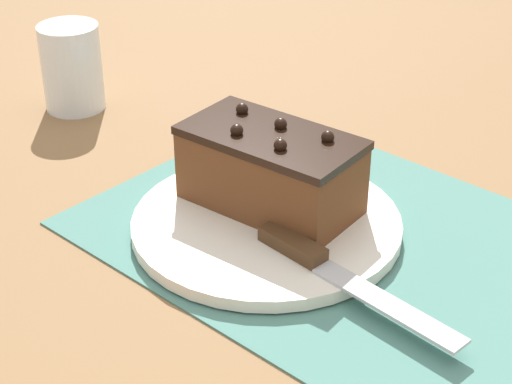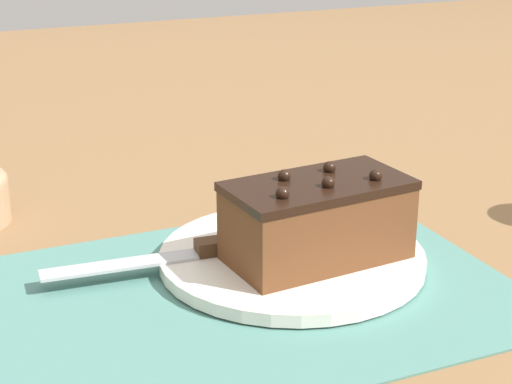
# 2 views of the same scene
# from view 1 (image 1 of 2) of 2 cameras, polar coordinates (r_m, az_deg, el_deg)

# --- Properties ---
(ground_plane) EXTENTS (3.00, 3.00, 0.00)m
(ground_plane) POSITION_cam_1_polar(r_m,az_deg,el_deg) (0.79, 5.70, -3.23)
(ground_plane) COLOR olive
(placemat_woven) EXTENTS (0.46, 0.34, 0.00)m
(placemat_woven) POSITION_cam_1_polar(r_m,az_deg,el_deg) (0.79, 5.71, -3.11)
(placemat_woven) COLOR slate
(placemat_woven) RESTS_ON ground_plane
(cake_plate) EXTENTS (0.25, 0.25, 0.01)m
(cake_plate) POSITION_cam_1_polar(r_m,az_deg,el_deg) (0.80, 0.70, -2.15)
(cake_plate) COLOR white
(cake_plate) RESTS_ON placemat_woven
(chocolate_cake) EXTENTS (0.17, 0.10, 0.08)m
(chocolate_cake) POSITION_cam_1_polar(r_m,az_deg,el_deg) (0.80, 0.98, 1.53)
(chocolate_cake) COLOR brown
(chocolate_cake) RESTS_ON cake_plate
(serving_knife) EXTENTS (0.21, 0.04, 0.01)m
(serving_knife) POSITION_cam_1_polar(r_m,az_deg,el_deg) (0.73, 4.45, -4.77)
(serving_knife) COLOR #472D19
(serving_knife) RESTS_ON cake_plate
(drinking_glass) EXTENTS (0.07, 0.07, 0.10)m
(drinking_glass) POSITION_cam_1_polar(r_m,az_deg,el_deg) (1.05, -12.17, 8.13)
(drinking_glass) COLOR white
(drinking_glass) RESTS_ON ground_plane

